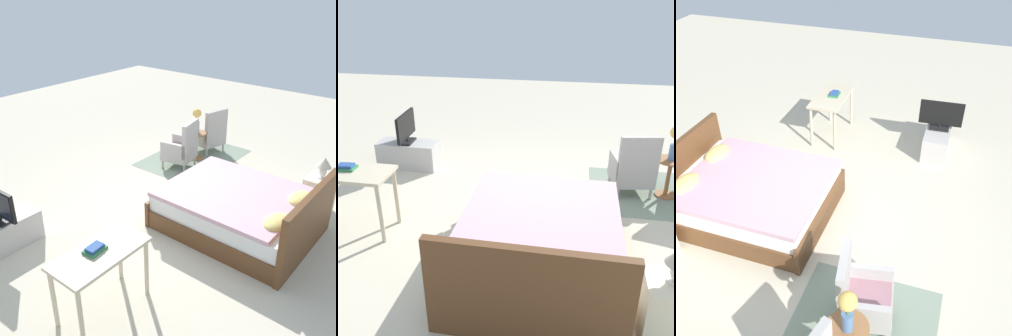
% 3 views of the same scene
% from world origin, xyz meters
% --- Properties ---
extents(ground_plane, '(16.00, 16.00, 0.00)m').
position_xyz_m(ground_plane, '(0.00, 0.00, 0.00)').
color(ground_plane, beige).
extents(floor_rug, '(2.10, 1.50, 0.01)m').
position_xyz_m(floor_rug, '(-1.85, -0.83, 0.00)').
color(floor_rug, gray).
rests_on(floor_rug, ground_plane).
extents(bed, '(1.68, 2.11, 0.96)m').
position_xyz_m(bed, '(-0.22, 1.13, 0.30)').
color(bed, brown).
rests_on(bed, ground_plane).
extents(armchair_by_window_left, '(0.66, 0.66, 0.92)m').
position_xyz_m(armchair_by_window_left, '(-2.33, -0.78, 0.38)').
color(armchair_by_window_left, '#ADA8A3').
rests_on(armchair_by_window_left, floor_rug).
extents(armchair_by_window_right, '(0.63, 0.63, 0.92)m').
position_xyz_m(armchair_by_window_right, '(-1.36, -0.78, 0.38)').
color(armchair_by_window_right, '#ADA8A3').
rests_on(armchair_by_window_right, floor_rug).
extents(side_table, '(0.40, 0.40, 0.56)m').
position_xyz_m(side_table, '(-1.85, -0.79, 0.35)').
color(side_table, '#936038').
rests_on(side_table, ground_plane).
extents(flower_vase, '(0.17, 0.17, 0.48)m').
position_xyz_m(flower_vase, '(-1.85, -0.79, 0.85)').
color(flower_vase, '#4C709E').
rests_on(flower_vase, side_table).
extents(nightstand, '(0.44, 0.41, 0.60)m').
position_xyz_m(nightstand, '(-1.36, 1.83, 0.30)').
color(nightstand, beige).
rests_on(nightstand, ground_plane).
extents(table_lamp, '(0.22, 0.22, 0.33)m').
position_xyz_m(table_lamp, '(-1.36, 1.83, 0.81)').
color(table_lamp, silver).
rests_on(table_lamp, nightstand).
extents(tv_stand, '(0.96, 0.40, 0.42)m').
position_xyz_m(tv_stand, '(2.13, -1.12, 0.21)').
color(tv_stand, '#B7B2AD').
rests_on(tv_stand, ground_plane).
extents(vanity_desk, '(1.04, 0.52, 0.78)m').
position_xyz_m(vanity_desk, '(2.06, 0.73, 0.66)').
color(vanity_desk, beige).
rests_on(vanity_desk, ground_plane).
extents(book_stack, '(0.24, 0.17, 0.06)m').
position_xyz_m(book_stack, '(2.08, 0.69, 0.80)').
color(book_stack, '#337A47').
rests_on(book_stack, vanity_desk).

